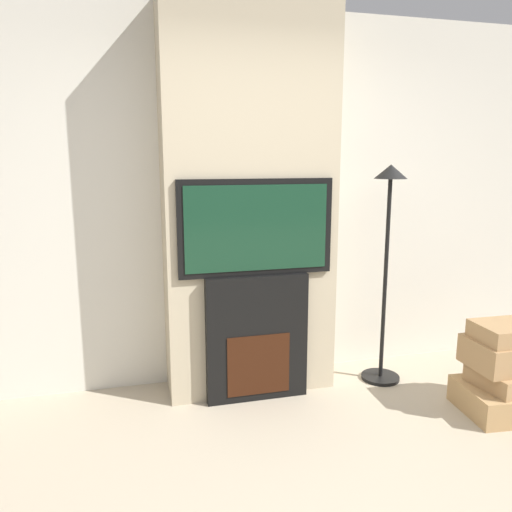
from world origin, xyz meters
TOP-DOWN VIEW (x-y plane):
  - wall_back at (0.00, 2.03)m, footprint 6.00×0.06m
  - chimney_breast at (0.00, 1.80)m, footprint 1.18×0.39m
  - fireplace at (0.00, 1.60)m, footprint 0.71×0.15m
  - television at (0.00, 1.60)m, footprint 1.05×0.07m
  - floor_lamp at (1.00, 1.64)m, footprint 0.29×0.29m
  - box_stack at (1.53, 0.99)m, footprint 0.54×0.50m

SIDE VIEW (x-z plane):
  - box_stack at x=1.53m, z-range -0.03..0.57m
  - fireplace at x=0.00m, z-range 0.00..0.89m
  - floor_lamp at x=1.00m, z-range 0.28..1.90m
  - television at x=0.00m, z-range 0.89..1.53m
  - wall_back at x=0.00m, z-range 0.00..2.70m
  - chimney_breast at x=0.00m, z-range 0.00..2.70m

